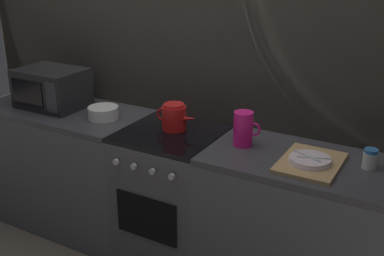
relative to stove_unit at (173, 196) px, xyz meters
The scene contains 11 objects.
ground_plane 0.45m from the stove_unit, 90.00° to the left, with size 8.00×8.00×0.00m, color #6B6054.
back_wall 0.82m from the stove_unit, 90.00° to the left, with size 3.60×0.05×2.40m.
counter_left 0.90m from the stove_unit, behind, with size 1.20×0.60×0.90m.
stove_unit is the anchor object (origin of this frame).
counter_right 0.90m from the stove_unit, ahead, with size 1.20×0.60×0.90m.
microwave 1.15m from the stove_unit, behind, with size 0.46×0.35×0.27m.
kettle 0.53m from the stove_unit, 100.10° to the left, with size 0.28×0.15×0.17m.
mixing_bowl 0.71m from the stove_unit, behind, with size 0.20×0.20×0.08m, color silver.
pitcher 0.72m from the stove_unit, ahead, with size 0.16×0.11×0.20m.
dish_pile 0.99m from the stove_unit, ahead, with size 0.30×0.40×0.06m.
spice_jar 1.25m from the stove_unit, ahead, with size 0.08×0.08×0.10m.
Camera 1 is at (1.44, -2.29, 1.96)m, focal length 44.29 mm.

